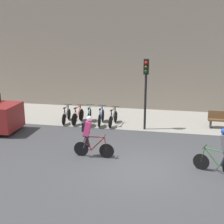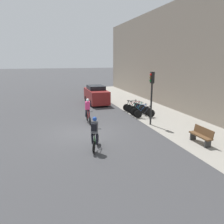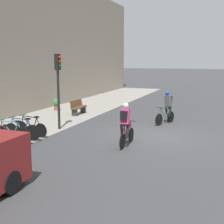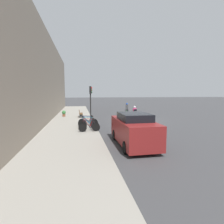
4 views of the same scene
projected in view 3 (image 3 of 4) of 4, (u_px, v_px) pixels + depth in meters
name	position (u px, v px, depth m)	size (l,w,h in m)	color
ground	(157.00, 136.00, 13.95)	(200.00, 200.00, 0.00)	#3D3D3F
kerb_strip	(30.00, 125.00, 16.31)	(44.00, 4.50, 0.01)	gray
cyclist_pink	(126.00, 123.00, 12.07)	(1.69, 0.46, 1.75)	black
cyclist_grey	(167.00, 106.00, 16.53)	(1.59, 0.74, 1.75)	black
parked_bike_1	(0.00, 138.00, 11.99)	(0.46, 1.66, 0.97)	black
parked_bike_2	(12.00, 134.00, 12.60)	(0.46, 1.68, 0.99)	black
parked_bike_3	(22.00, 130.00, 13.22)	(0.46, 1.75, 0.98)	black
parked_bike_4	(31.00, 128.00, 13.84)	(0.46, 1.70, 0.95)	black
traffic_light_pole	(58.00, 78.00, 14.96)	(0.26, 0.30, 3.65)	black
bench	(78.00, 107.00, 19.34)	(1.47, 0.44, 0.89)	brown
potted_plant	(57.00, 104.00, 20.90)	(0.48, 0.48, 0.78)	brown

